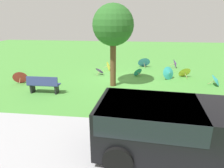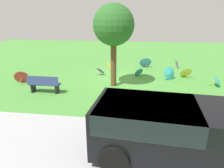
{
  "view_description": "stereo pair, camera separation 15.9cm",
  "coord_description": "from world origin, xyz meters",
  "px_view_note": "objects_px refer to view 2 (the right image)",
  "views": [
    {
      "loc": [
        -1.09,
        11.21,
        3.68
      ],
      "look_at": [
        -0.03,
        2.3,
        0.6
      ],
      "focal_mm": 31.64,
      "sensor_mm": 36.0,
      "label": 1
    },
    {
      "loc": [
        -1.25,
        11.19,
        3.68
      ],
      "look_at": [
        -0.03,
        2.3,
        0.6
      ],
      "focal_mm": 31.64,
      "sensor_mm": 36.0,
      "label": 2
    }
  ],
  "objects_px": {
    "parasol_yellow_0": "(185,72)",
    "parasol_teal_2": "(218,80)",
    "parasol_blue_0": "(145,62)",
    "parasol_teal_1": "(138,72)",
    "parasol_purple_0": "(101,70)",
    "shade_tree": "(114,26)",
    "van_dark": "(175,127)",
    "parasol_red_0": "(22,76)",
    "park_bench": "(44,84)",
    "parasol_yellow_1": "(110,66)",
    "parasol_purple_3": "(177,64)",
    "parasol_teal_0": "(170,73)"
  },
  "relations": [
    {
      "from": "parasol_purple_3",
      "to": "parasol_yellow_1",
      "type": "relative_size",
      "value": 0.96
    },
    {
      "from": "parasol_teal_0",
      "to": "parasol_yellow_1",
      "type": "relative_size",
      "value": 1.25
    },
    {
      "from": "parasol_purple_3",
      "to": "parasol_blue_0",
      "type": "xyz_separation_m",
      "value": [
        2.37,
        0.02,
        0.09
      ]
    },
    {
      "from": "parasol_yellow_0",
      "to": "parasol_teal_2",
      "type": "distance_m",
      "value": 2.05
    },
    {
      "from": "van_dark",
      "to": "parasol_red_0",
      "type": "distance_m",
      "value": 9.44
    },
    {
      "from": "parasol_red_0",
      "to": "parasol_teal_0",
      "type": "bearing_deg",
      "value": -168.37
    },
    {
      "from": "parasol_yellow_0",
      "to": "van_dark",
      "type": "bearing_deg",
      "value": 76.06
    },
    {
      "from": "park_bench",
      "to": "parasol_yellow_0",
      "type": "xyz_separation_m",
      "value": [
        -7.63,
        -3.73,
        -0.11
      ]
    },
    {
      "from": "parasol_teal_0",
      "to": "parasol_blue_0",
      "type": "height_order",
      "value": "parasol_blue_0"
    },
    {
      "from": "parasol_purple_0",
      "to": "shade_tree",
      "type": "bearing_deg",
      "value": 118.5
    },
    {
      "from": "van_dark",
      "to": "parasol_teal_0",
      "type": "distance_m",
      "value": 7.26
    },
    {
      "from": "parasol_yellow_0",
      "to": "parasol_blue_0",
      "type": "bearing_deg",
      "value": -44.45
    },
    {
      "from": "van_dark",
      "to": "parasol_teal_1",
      "type": "relative_size",
      "value": 6.54
    },
    {
      "from": "parasol_purple_0",
      "to": "parasol_teal_1",
      "type": "relative_size",
      "value": 1.09
    },
    {
      "from": "parasol_purple_0",
      "to": "parasol_teal_1",
      "type": "bearing_deg",
      "value": -179.32
    },
    {
      "from": "parasol_purple_3",
      "to": "parasol_yellow_1",
      "type": "xyz_separation_m",
      "value": [
        4.86,
        1.4,
        0.0
      ]
    },
    {
      "from": "shade_tree",
      "to": "parasol_teal_2",
      "type": "distance_m",
      "value": 6.47
    },
    {
      "from": "parasol_teal_0",
      "to": "parasol_yellow_1",
      "type": "distance_m",
      "value": 4.25
    },
    {
      "from": "park_bench",
      "to": "parasol_red_0",
      "type": "xyz_separation_m",
      "value": [
        2.03,
        -1.34,
        -0.06
      ]
    },
    {
      "from": "parasol_teal_2",
      "to": "parasol_blue_0",
      "type": "bearing_deg",
      "value": -44.86
    },
    {
      "from": "park_bench",
      "to": "parasol_teal_0",
      "type": "xyz_separation_m",
      "value": [
        -6.59,
        -3.11,
        -0.06
      ]
    },
    {
      "from": "parasol_teal_1",
      "to": "parasol_yellow_0",
      "type": "relative_size",
      "value": 0.82
    },
    {
      "from": "park_bench",
      "to": "shade_tree",
      "type": "xyz_separation_m",
      "value": [
        -3.32,
        -1.57,
        2.75
      ]
    },
    {
      "from": "shade_tree",
      "to": "parasol_teal_2",
      "type": "relative_size",
      "value": 4.95
    },
    {
      "from": "park_bench",
      "to": "parasol_purple_0",
      "type": "relative_size",
      "value": 2.03
    },
    {
      "from": "van_dark",
      "to": "parasol_red_0",
      "type": "height_order",
      "value": "van_dark"
    },
    {
      "from": "parasol_teal_0",
      "to": "parasol_purple_0",
      "type": "bearing_deg",
      "value": -6.52
    },
    {
      "from": "parasol_purple_0",
      "to": "parasol_red_0",
      "type": "height_order",
      "value": "parasol_red_0"
    },
    {
      "from": "shade_tree",
      "to": "parasol_red_0",
      "type": "xyz_separation_m",
      "value": [
        5.35,
        0.23,
        -2.81
      ]
    },
    {
      "from": "park_bench",
      "to": "parasol_blue_0",
      "type": "relative_size",
      "value": 1.58
    },
    {
      "from": "parasol_purple_0",
      "to": "parasol_red_0",
      "type": "bearing_deg",
      "value": 28.19
    },
    {
      "from": "parasol_red_0",
      "to": "parasol_yellow_0",
      "type": "xyz_separation_m",
      "value": [
        -9.65,
        -2.39,
        -0.05
      ]
    },
    {
      "from": "shade_tree",
      "to": "parasol_blue_0",
      "type": "height_order",
      "value": "shade_tree"
    },
    {
      "from": "shade_tree",
      "to": "parasol_teal_1",
      "type": "bearing_deg",
      "value": -123.24
    },
    {
      "from": "shade_tree",
      "to": "parasol_blue_0",
      "type": "xyz_separation_m",
      "value": [
        -1.85,
        -4.57,
        -2.79
      ]
    },
    {
      "from": "park_bench",
      "to": "parasol_red_0",
      "type": "relative_size",
      "value": 1.73
    },
    {
      "from": "van_dark",
      "to": "parasol_purple_3",
      "type": "height_order",
      "value": "van_dark"
    },
    {
      "from": "parasol_teal_0",
      "to": "parasol_blue_0",
      "type": "bearing_deg",
      "value": -64.88
    },
    {
      "from": "park_bench",
      "to": "parasol_purple_0",
      "type": "xyz_separation_m",
      "value": [
        -2.21,
        -3.61,
        -0.15
      ]
    },
    {
      "from": "parasol_purple_0",
      "to": "parasol_yellow_0",
      "type": "height_order",
      "value": "parasol_yellow_0"
    },
    {
      "from": "parasol_teal_0",
      "to": "parasol_yellow_1",
      "type": "height_order",
      "value": "parasol_teal_0"
    },
    {
      "from": "parasol_yellow_0",
      "to": "parasol_teal_0",
      "type": "bearing_deg",
      "value": 30.59
    },
    {
      "from": "parasol_teal_2",
      "to": "parasol_yellow_1",
      "type": "bearing_deg",
      "value": -21.33
    },
    {
      "from": "shade_tree",
      "to": "parasol_purple_3",
      "type": "relative_size",
      "value": 6.43
    },
    {
      "from": "van_dark",
      "to": "park_bench",
      "type": "distance_m",
      "value": 7.01
    },
    {
      "from": "park_bench",
      "to": "parasol_teal_1",
      "type": "distance_m",
      "value": 5.93
    },
    {
      "from": "parasol_purple_0",
      "to": "parasol_blue_0",
      "type": "bearing_deg",
      "value": -139.46
    },
    {
      "from": "park_bench",
      "to": "parasol_teal_2",
      "type": "distance_m",
      "value": 9.34
    },
    {
      "from": "parasol_purple_0",
      "to": "parasol_blue_0",
      "type": "height_order",
      "value": "parasol_blue_0"
    },
    {
      "from": "parasol_teal_1",
      "to": "parasol_yellow_1",
      "type": "bearing_deg",
      "value": -29.12
    }
  ]
}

